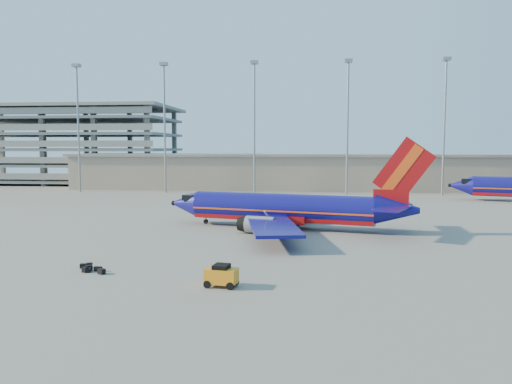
# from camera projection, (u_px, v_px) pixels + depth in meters

# --- Properties ---
(ground) EXTENTS (220.00, 220.00, 0.00)m
(ground) POSITION_uv_depth(u_px,v_px,m) (255.00, 227.00, 63.58)
(ground) COLOR slate
(ground) RESTS_ON ground
(terminal_building) EXTENTS (122.00, 16.00, 8.50)m
(terminal_building) POSITION_uv_depth(u_px,v_px,m) (322.00, 171.00, 119.61)
(terminal_building) COLOR gray
(terminal_building) RESTS_ON ground
(parking_garage) EXTENTS (62.00, 32.00, 21.40)m
(parking_garage) POSITION_uv_depth(u_px,v_px,m) (67.00, 141.00, 142.27)
(parking_garage) COLOR slate
(parking_garage) RESTS_ON ground
(light_mast_row) EXTENTS (101.60, 1.60, 28.65)m
(light_mast_row) POSITION_uv_depth(u_px,v_px,m) (301.00, 112.00, 107.04)
(light_mast_row) COLOR gray
(light_mast_row) RESTS_ON ground
(aircraft_main) EXTENTS (33.08, 31.44, 11.38)m
(aircraft_main) POSITION_uv_depth(u_px,v_px,m) (288.00, 209.00, 62.20)
(aircraft_main) COLOR navy
(aircraft_main) RESTS_ON ground
(baggage_tug) EXTENTS (2.51, 1.76, 1.67)m
(baggage_tug) POSITION_uv_depth(u_px,v_px,m) (221.00, 275.00, 36.31)
(baggage_tug) COLOR orange
(baggage_tug) RESTS_ON ground
(luggage_pile) EXTENTS (3.04, 2.40, 0.45)m
(luggage_pile) POSITION_uv_depth(u_px,v_px,m) (91.00, 268.00, 41.02)
(luggage_pile) COLOR black
(luggage_pile) RESTS_ON ground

